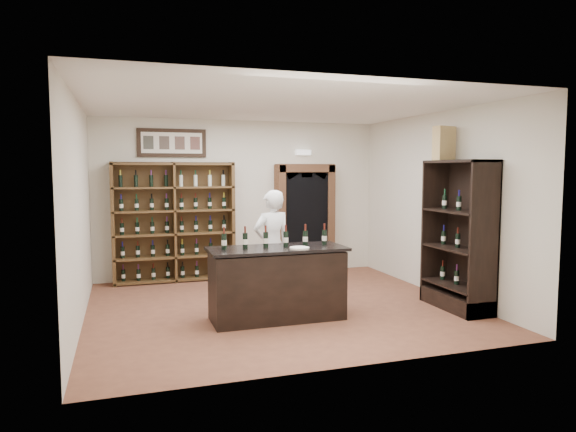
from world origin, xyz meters
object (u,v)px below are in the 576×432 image
Objects in this scene: counter_bottle_0 at (224,241)px; wine_shelf at (174,222)px; side_cabinet at (459,258)px; tasting_counter at (277,284)px; shopkeeper at (272,245)px; wine_crate at (444,143)px.

wine_shelf is at bearing 97.53° from counter_bottle_0.
tasting_counter is at bearing 173.72° from side_cabinet.
side_cabinet is (2.72, -0.30, 0.26)m from tasting_counter.
tasting_counter is at bearing -4.67° from counter_bottle_0.
shopkeeper is 3.07m from wine_crate.
counter_bottle_0 is 0.17× the size of shopkeeper.
wine_shelf is 5.02m from side_cabinet.
side_cabinet is at bearing -40.21° from wine_shelf.
shopkeeper is at bearing 143.14° from wine_crate.
wine_shelf reaches higher than tasting_counter.
side_cabinet is (3.44, -0.36, -0.35)m from counter_bottle_0.
side_cabinet is 1.26× the size of shopkeeper.
counter_bottle_0 is 3.66m from wine_crate.
wine_crate is at bearing 147.08° from shopkeeper.
counter_bottle_0 is at bearing 175.33° from tasting_counter.
wine_shelf is at bearing 127.36° from wine_crate.
side_cabinet is at bearing 139.80° from shopkeeper.
side_cabinet is (3.82, -3.23, -0.35)m from wine_shelf.
counter_bottle_0 is at bearing 34.18° from shopkeeper.
wine_shelf is at bearing 110.56° from tasting_counter.
shopkeeper is at bearing 46.07° from counter_bottle_0.
counter_bottle_0 is 0.14× the size of side_cabinet.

